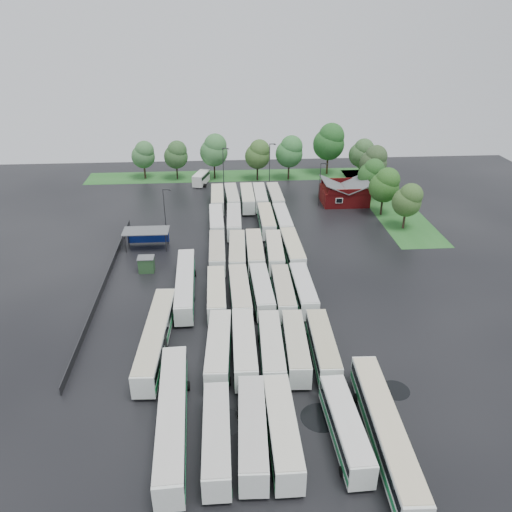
{
  "coord_description": "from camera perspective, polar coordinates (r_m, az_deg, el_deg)",
  "views": [
    {
      "loc": [
        -3.21,
        -61.93,
        39.27
      ],
      "look_at": [
        2.0,
        12.0,
        2.5
      ],
      "focal_mm": 35.0,
      "sensor_mm": 36.0,
      "label": 1
    }
  ],
  "objects": [
    {
      "name": "tree_north_2",
      "position": [
        128.7,
        -4.78,
        11.99
      ],
      "size": [
        7.0,
        7.0,
        11.6
      ],
      "color": "black",
      "rests_on": "ground"
    },
    {
      "name": "puddle_4",
      "position": [
        61.4,
        15.57,
        -14.56
      ],
      "size": [
        3.46,
        3.46,
        0.01
      ],
      "primitive_type": "cylinder",
      "color": "black",
      "rests_on": "ground"
    },
    {
      "name": "bus_r0c1",
      "position": [
        52.07,
        -0.42,
        -19.35
      ],
      "size": [
        3.26,
        13.06,
        3.61
      ],
      "rotation": [
        0.0,
        0.0,
        -0.04
      ],
      "color": "silver",
      "rests_on": "ground"
    },
    {
      "name": "bus_r0c4",
      "position": [
        53.24,
        10.18,
        -18.72
      ],
      "size": [
        3.0,
        12.53,
        3.47
      ],
      "rotation": [
        0.0,
        0.0,
        0.03
      ],
      "color": "silver",
      "rests_on": "ground"
    },
    {
      "name": "bus_r2c2",
      "position": [
        73.84,
        0.66,
        -4.01
      ],
      "size": [
        2.99,
        12.55,
        3.48
      ],
      "rotation": [
        0.0,
        0.0,
        0.03
      ],
      "color": "silver",
      "rests_on": "ground"
    },
    {
      "name": "artic_bus_west_c",
      "position": [
        65.24,
        -11.36,
        -9.07
      ],
      "size": [
        3.6,
        19.41,
        3.58
      ],
      "rotation": [
        0.0,
        0.0,
        -0.05
      ],
      "color": "silver",
      "rests_on": "ground"
    },
    {
      "name": "tree_north_4",
      "position": [
        127.89,
        3.9,
        11.85
      ],
      "size": [
        6.84,
        6.84,
        11.33
      ],
      "color": "#36291C",
      "rests_on": "ground"
    },
    {
      "name": "tree_north_3",
      "position": [
        127.32,
        0.24,
        11.57
      ],
      "size": [
        6.3,
        6.3,
        10.43
      ],
      "color": "black",
      "rests_on": "ground"
    },
    {
      "name": "tree_north_1",
      "position": [
        129.63,
        -9.09,
        11.38
      ],
      "size": [
        6.02,
        6.02,
        9.97
      ],
      "color": "black",
      "rests_on": "ground"
    },
    {
      "name": "bus_r1c4",
      "position": [
        63.1,
        7.62,
        -10.19
      ],
      "size": [
        3.03,
        12.57,
        3.48
      ],
      "rotation": [
        0.0,
        0.0,
        -0.03
      ],
      "color": "silver",
      "rests_on": "ground"
    },
    {
      "name": "utility_hut",
      "position": [
        84.64,
        -12.42,
        -0.92
      ],
      "size": [
        2.7,
        2.2,
        2.62
      ],
      "color": "#244724",
      "rests_on": "ground"
    },
    {
      "name": "bus_r5c3",
      "position": [
        111.05,
        0.48,
        6.72
      ],
      "size": [
        2.73,
        12.45,
        3.46
      ],
      "rotation": [
        0.0,
        0.0,
        -0.01
      ],
      "color": "silver",
      "rests_on": "ground"
    },
    {
      "name": "lamp_post_back_w",
      "position": [
        120.16,
        -3.69,
        10.24
      ],
      "size": [
        1.58,
        0.31,
        10.25
      ],
      "color": "#2D2D30",
      "rests_on": "ground"
    },
    {
      "name": "bus_r1c3",
      "position": [
        62.73,
        4.54,
        -10.28
      ],
      "size": [
        3.2,
        12.51,
        3.45
      ],
      "rotation": [
        0.0,
        0.0,
        -0.05
      ],
      "color": "silver",
      "rests_on": "ground"
    },
    {
      "name": "bus_r4c4",
      "position": [
        98.44,
        3.05,
        4.04
      ],
      "size": [
        2.79,
        12.51,
        3.47
      ],
      "rotation": [
        0.0,
        0.0,
        0.01
      ],
      "color": "silver",
      "rests_on": "ground"
    },
    {
      "name": "brick_building",
      "position": [
        114.46,
        10.02,
        6.91
      ],
      "size": [
        10.07,
        8.6,
        5.39
      ],
      "color": "maroon",
      "rests_on": "ground"
    },
    {
      "name": "bus_r3c4",
      "position": [
        86.22,
        4.18,
        0.69
      ],
      "size": [
        2.95,
        12.98,
        3.6
      ],
      "rotation": [
        0.0,
        0.0,
        0.02
      ],
      "color": "silver",
      "rests_on": "ground"
    },
    {
      "name": "bus_r5c0",
      "position": [
        110.15,
        -4.43,
        6.5
      ],
      "size": [
        2.74,
        12.68,
        3.53
      ],
      "rotation": [
        0.0,
        0.0,
        0.0
      ],
      "color": "silver",
      "rests_on": "ground"
    },
    {
      "name": "lamp_post_nw",
      "position": [
        93.51,
        -10.31,
        5.06
      ],
      "size": [
        1.57,
        0.31,
        10.21
      ],
      "color": "#2D2D30",
      "rests_on": "ground"
    },
    {
      "name": "tree_east_0",
      "position": [
        101.81,
        16.99,
        6.16
      ],
      "size": [
        5.67,
        5.67,
        9.39
      ],
      "color": "#3B291F",
      "rests_on": "ground"
    },
    {
      "name": "puddle_1",
      "position": [
        56.59,
        7.4,
        -17.83
      ],
      "size": [
        4.38,
        4.38,
        0.01
      ],
      "primitive_type": "cylinder",
      "color": "black",
      "rests_on": "ground"
    },
    {
      "name": "bus_r1c0",
      "position": [
        62.17,
        -4.29,
        -10.54
      ],
      "size": [
        3.4,
        13.18,
        3.63
      ],
      "rotation": [
        0.0,
        0.0,
        -0.05
      ],
      "color": "silver",
      "rests_on": "ground"
    },
    {
      "name": "bus_r4c3",
      "position": [
        98.26,
        1.2,
        4.05
      ],
      "size": [
        2.72,
        12.68,
        3.53
      ],
      "rotation": [
        0.0,
        0.0,
        0.0
      ],
      "color": "silver",
      "rests_on": "ground"
    },
    {
      "name": "bus_r3c3",
      "position": [
        85.48,
        2.14,
        0.46
      ],
      "size": [
        3.19,
        12.64,
        3.49
      ],
      "rotation": [
        0.0,
        0.0,
        -0.04
      ],
      "color": "silver",
      "rests_on": "ground"
    },
    {
      "name": "tree_east_1",
      "position": [
        107.59,
        14.55,
        7.88
      ],
      "size": [
        6.24,
        6.24,
        10.33
      ],
      "color": "black",
      "rests_on": "ground"
    },
    {
      "name": "artic_bus_west_b",
      "position": [
        76.39,
        -8.09,
        -3.19
      ],
      "size": [
        3.16,
        18.61,
        3.44
      ],
      "rotation": [
        0.0,
        0.0,
        0.03
      ],
      "color": "silver",
      "rests_on": "ground"
    },
    {
      "name": "west_fence",
      "position": [
        82.13,
        -16.91,
        -2.95
      ],
      "size": [
        0.1,
        50.0,
        1.2
      ],
      "primitive_type": "cube",
      "color": "#2D2D30",
      "rests_on": "ground"
    },
    {
      "name": "grass_strip_east",
      "position": [
        117.88,
        14.7,
        6.05
      ],
      "size": [
        10.0,
        50.0,
        0.01
      ],
      "primitive_type": "cube",
      "color": "#215B20",
      "rests_on": "ground"
    },
    {
      "name": "bus_r1c1",
      "position": [
        62.28,
        -1.35,
        -10.4
      ],
      "size": [
        2.86,
        12.97,
        3.6
      ],
      "rotation": [
        0.0,
        0.0,
        -0.01
      ],
      "color": "silver",
      "rests_on": "ground"
    },
    {
      "name": "puddle_2",
      "position": [
        76.23,
        -9.27,
        -5.0
      ],
      "size": [
        6.18,
        6.18,
        0.01
      ],
      "primitive_type": "cylinder",
      "color": "black",
      "rests_on": "ground"
    },
    {
      "name": "tree_north_5",
      "position": [
        133.19,
        8.41,
        12.82
      ],
      "size": [
        8.11,
        8.11,
        13.43
      ],
      "color": "#392913",
      "rests_on": "ground"
    },
    {
      "name": "minibus",
      "position": [
        125.99,
        -6.3,
        8.84
      ],
      "size": [
        4.24,
        7.13,
        2.93
      ],
      "rotation": [
        0.0,
        0.0,
        -0.28
      ],
      "color": "silver",
      "rests_on": "ground"
    },
    {
      "name": "puddle_3",
      "position": [
        71.45,
        1.68,
        -6.96
      ],
      "size": [
        5.15,
        5.15,
        0.01
      ],
      "primitive_type": "cylinder",
      "color": "black",
      "rests_on": "ground"
    },
    {
      "name": "bus_r3c0",
      "position": [
        85.56,
        -4.46,
        0.42
      ],
      "size": [
        2.73,
        12.59,
        3.5
      ],
      "rotation": [
        0.0,
        0.0,
        0.0
      ],
      "color": "silver",
      "rests_on": "ground"
    },
    {
      "name": "tree_north_6",
      "position": [
        132.63,
        12.27,
        10.84
      ],
      "size": [
        4.74,
        4.74,
        7.85
      ],
      "color": "black",
      "rests_on": "ground"
    },
    {
      "name": "puddle_0",
      "position": [
        55.76,
        -3.63,
        -18.45
      ],
      "size": [
        4.18,
        4.18,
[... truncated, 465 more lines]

